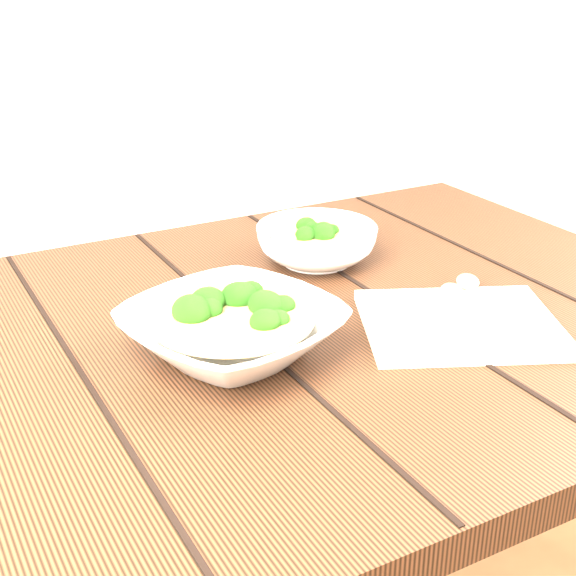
{
  "coord_description": "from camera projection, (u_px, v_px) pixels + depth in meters",
  "views": [
    {
      "loc": [
        -0.39,
        -0.78,
        1.18
      ],
      "look_at": [
        0.03,
        -0.01,
        0.8
      ],
      "focal_mm": 50.0,
      "sensor_mm": 36.0,
      "label": 1
    }
  ],
  "objects": [
    {
      "name": "soup_bowl_back",
      "position": [
        317.0,
        243.0,
        1.16
      ],
      "size": [
        0.2,
        0.2,
        0.06
      ],
      "color": "silver",
      "rests_on": "table"
    },
    {
      "name": "napkin",
      "position": [
        460.0,
        324.0,
        0.97
      ],
      "size": [
        0.29,
        0.27,
        0.01
      ],
      "primitive_type": "cube",
      "rotation": [
        0.0,
        0.0,
        -0.44
      ],
      "color": "beige",
      "rests_on": "table"
    },
    {
      "name": "spoon_right",
      "position": [
        469.0,
        293.0,
        1.03
      ],
      "size": [
        0.13,
        0.16,
        0.01
      ],
      "color": "#B9B3A4",
      "rests_on": "napkin"
    },
    {
      "name": "table",
      "position": [
        262.0,
        414.0,
        1.02
      ],
      "size": [
        1.2,
        0.8,
        0.75
      ],
      "color": "#3B1F11",
      "rests_on": "ground"
    },
    {
      "name": "trivet",
      "position": [
        238.0,
        316.0,
        0.98
      ],
      "size": [
        0.13,
        0.13,
        0.03
      ],
      "primitive_type": "torus",
      "rotation": [
        0.0,
        0.0,
        -0.29
      ],
      "color": "black",
      "rests_on": "table"
    },
    {
      "name": "soup_bowl_front",
      "position": [
        232.0,
        330.0,
        0.9
      ],
      "size": [
        0.29,
        0.29,
        0.07
      ],
      "color": "silver",
      "rests_on": "table"
    },
    {
      "name": "spoon_left",
      "position": [
        452.0,
        303.0,
        1.0
      ],
      "size": [
        0.13,
        0.16,
        0.01
      ],
      "color": "#B9B3A4",
      "rests_on": "napkin"
    }
  ]
}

